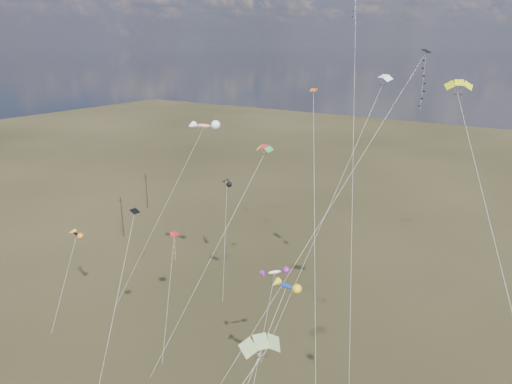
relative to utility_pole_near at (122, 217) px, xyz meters
The scene contains 16 objects.
utility_pole_near is the anchor object (origin of this frame).
utility_pole_far 16.12m from the utility_pole_near, 119.74° to the left, with size 1.40×0.20×8.00m.
diamond_black_high 58.28m from the utility_pole_near, ahead, with size 12.86×23.73×34.66m.
diamond_navy_tall 53.90m from the utility_pole_near, ahead, with size 10.99×21.86×42.38m.
diamond_black_mid 42.50m from the utility_pole_near, 40.14° to the right, with size 5.34×13.03×18.83m.
diamond_red_low 31.46m from the utility_pole_near, 28.30° to the right, with size 5.84×9.28×12.19m.
diamond_orange_center 50.70m from the utility_pole_near, 16.64° to the right, with size 11.80×20.28×30.46m.
parafoil_yellow 64.69m from the utility_pole_near, ahead, with size 16.53×19.39×32.51m.
parafoil_blue_white 54.84m from the utility_pole_near, ahead, with size 7.32×18.27×32.12m.
parafoil_striped 64.81m from the utility_pole_near, 33.10° to the right, with size 8.50×14.64×19.16m.
parafoil_tricolor 43.76m from the utility_pole_near, 14.93° to the right, with size 6.36×16.02×24.45m.
novelty_black_orange 23.42m from the utility_pole_near, 55.64° to the right, with size 4.99×8.46×10.73m.
novelty_orange_black 27.31m from the utility_pole_near, ahead, with size 6.32×9.44×15.48m.
novelty_white_purple 48.70m from the utility_pole_near, 22.32° to the right, with size 3.08×9.97×13.66m.
novelty_redwhite_stripe 34.36m from the utility_pole_near, 15.06° to the right, with size 10.41×12.02×25.60m.
novelty_blue_yellow 53.53m from the utility_pole_near, 24.77° to the right, with size 2.55×11.59×15.08m.
Camera 1 is at (27.08, -23.66, 35.15)m, focal length 32.00 mm.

